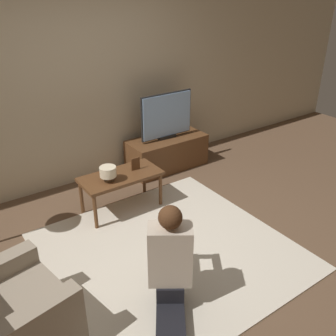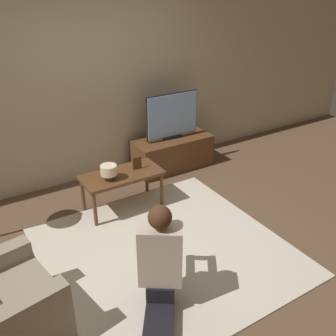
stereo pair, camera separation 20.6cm
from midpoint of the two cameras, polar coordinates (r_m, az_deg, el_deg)
ground_plane at (r=3.80m, az=-1.36°, el=-12.65°), size 10.00×10.00×0.00m
wall_back at (r=4.81m, az=-14.75°, el=12.49°), size 10.00×0.06×2.60m
rug at (r=3.80m, az=-1.37°, el=-12.56°), size 2.25×2.22×0.02m
tv_stand at (r=5.30m, az=-1.29°, el=2.34°), size 1.11×0.49×0.45m
tv at (r=5.10m, az=-1.37°, el=7.95°), size 0.79×0.08×0.63m
coffee_table at (r=4.27m, az=-8.59°, el=-1.69°), size 0.91×0.45×0.46m
person_kneeling at (r=2.97m, az=-1.72°, el=-14.09°), size 0.67×0.82×0.95m
picture_frame at (r=4.30m, az=-6.35°, el=0.61°), size 0.11×0.01×0.15m
table_lamp at (r=4.09m, az=-10.56°, el=-0.71°), size 0.18×0.18×0.17m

